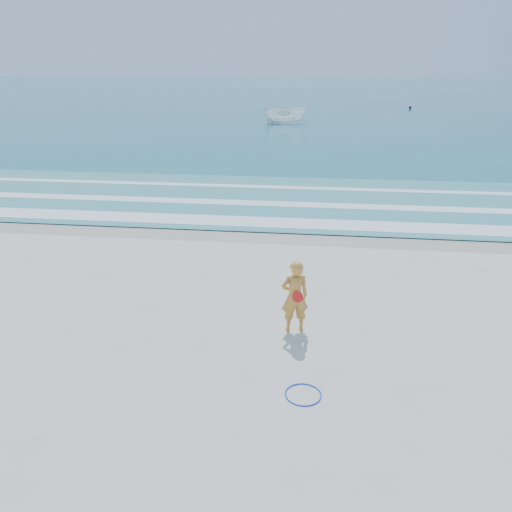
# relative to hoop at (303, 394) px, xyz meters

# --- Properties ---
(ground) EXTENTS (400.00, 400.00, 0.00)m
(ground) POSITION_rel_hoop_xyz_m (-1.42, 1.03, -0.01)
(ground) COLOR silver
(ground) RESTS_ON ground
(wet_sand) EXTENTS (400.00, 2.40, 0.00)m
(wet_sand) POSITION_rel_hoop_xyz_m (-1.42, 10.03, -0.01)
(wet_sand) COLOR #B2A893
(wet_sand) RESTS_ON ground
(ocean) EXTENTS (400.00, 190.00, 0.04)m
(ocean) POSITION_rel_hoop_xyz_m (-1.42, 106.03, 0.01)
(ocean) COLOR #19727F
(ocean) RESTS_ON ground
(shallow) EXTENTS (400.00, 10.00, 0.01)m
(shallow) POSITION_rel_hoop_xyz_m (-1.42, 15.03, 0.03)
(shallow) COLOR #59B7AD
(shallow) RESTS_ON ocean
(foam_near) EXTENTS (400.00, 1.40, 0.01)m
(foam_near) POSITION_rel_hoop_xyz_m (-1.42, 11.33, 0.04)
(foam_near) COLOR white
(foam_near) RESTS_ON shallow
(foam_mid) EXTENTS (400.00, 0.90, 0.01)m
(foam_mid) POSITION_rel_hoop_xyz_m (-1.42, 14.23, 0.04)
(foam_mid) COLOR white
(foam_mid) RESTS_ON shallow
(foam_far) EXTENTS (400.00, 0.60, 0.01)m
(foam_far) POSITION_rel_hoop_xyz_m (-1.42, 17.53, 0.04)
(foam_far) COLOR white
(foam_far) RESTS_ON shallow
(hoop) EXTENTS (0.98, 0.98, 0.03)m
(hoop) POSITION_rel_hoop_xyz_m (0.00, 0.00, 0.00)
(hoop) COLOR #0B39D2
(hoop) RESTS_ON ground
(boat) EXTENTS (4.77, 2.32, 1.77)m
(boat) POSITION_rel_hoop_xyz_m (-3.52, 46.43, 0.91)
(boat) COLOR white
(boat) RESTS_ON ocean
(buoy) EXTENTS (0.39, 0.39, 0.39)m
(buoy) POSITION_rel_hoop_xyz_m (12.55, 65.80, 0.22)
(buoy) COLOR black
(buoy) RESTS_ON ocean
(woman) EXTENTS (0.78, 0.61, 1.87)m
(woman) POSITION_rel_hoop_xyz_m (-0.33, 2.62, 0.92)
(woman) COLOR orange
(woman) RESTS_ON ground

